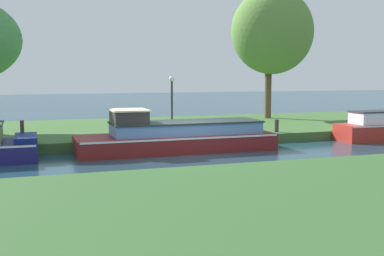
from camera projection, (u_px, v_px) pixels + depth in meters
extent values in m
plane|color=#1E3E4D|center=(190.00, 155.00, 18.20)|extent=(120.00, 120.00, 0.00)
cube|color=#3E6832|center=(148.00, 130.00, 24.77)|extent=(72.00, 10.00, 0.40)
cube|color=#355D2D|center=(331.00, 216.00, 9.71)|extent=(72.00, 10.00, 0.40)
cube|color=maroon|center=(176.00, 143.00, 19.23)|extent=(7.94, 2.38, 0.67)
cube|color=white|center=(176.00, 135.00, 19.20)|extent=(7.78, 2.41, 0.07)
cube|color=#5F8BC4|center=(186.00, 128.00, 19.31)|extent=(5.97, 1.81, 0.45)
cube|color=#24302F|center=(186.00, 122.00, 19.28)|extent=(6.07, 1.90, 0.06)
cube|color=#352F2E|center=(129.00, 118.00, 18.51)|extent=(1.30, 1.52, 0.53)
cube|color=beige|center=(129.00, 110.00, 18.48)|extent=(1.40, 1.62, 0.06)
cube|color=#B42B21|center=(381.00, 132.00, 22.41)|extent=(4.33, 1.46, 0.78)
cube|color=silver|center=(381.00, 124.00, 22.37)|extent=(4.25, 1.49, 0.07)
cube|color=navy|center=(26.00, 138.00, 17.38)|extent=(0.78, 1.97, 0.20)
cylinder|color=brown|center=(268.00, 87.00, 29.06)|extent=(0.41, 0.41, 3.80)
ellipsoid|color=#5D883C|center=(272.00, 31.00, 28.29)|extent=(4.98, 4.37, 5.04)
cylinder|color=#333338|center=(172.00, 107.00, 21.89)|extent=(0.10, 0.10, 2.34)
sphere|color=white|center=(172.00, 79.00, 21.74)|extent=(0.24, 0.24, 0.24)
cylinder|color=#4D3430|center=(22.00, 132.00, 18.60)|extent=(0.15, 0.15, 0.88)
cylinder|color=#443430|center=(277.00, 126.00, 22.14)|extent=(0.20, 0.20, 0.59)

